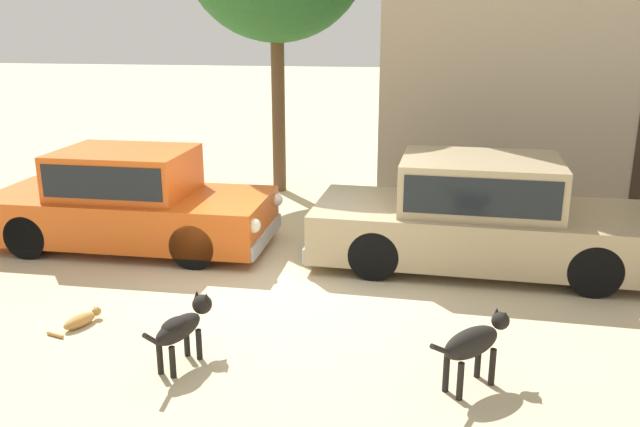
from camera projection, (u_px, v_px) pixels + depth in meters
name	position (u px, v px, depth m)	size (l,w,h in m)	color
ground_plane	(286.00, 283.00, 8.57)	(80.00, 80.00, 0.00)	#CCB78E
parked_sedan_nearest	(129.00, 199.00, 9.80)	(4.29, 1.75, 1.46)	#D15619
parked_sedan_second	(480.00, 214.00, 9.00)	(4.75, 2.05, 1.51)	tan
stray_dog_spotted	(183.00, 325.00, 6.46)	(0.43, 1.00, 0.65)	black
stray_dog_tan	(474.00, 343.00, 6.03)	(0.80, 0.79, 0.68)	black
stray_cat	(81.00, 320.00, 7.35)	(0.40, 0.60, 0.15)	#B77F3D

